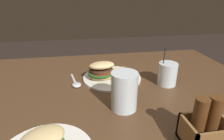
{
  "coord_description": "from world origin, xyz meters",
  "views": [
    {
      "loc": [
        0.03,
        0.63,
        1.13
      ],
      "look_at": [
        -0.1,
        -0.18,
        0.78
      ],
      "focal_mm": 30.0,
      "sensor_mm": 36.0,
      "label": 1
    }
  ],
  "objects": [
    {
      "name": "meal_plate_near",
      "position": [
        -0.08,
        -0.18,
        0.76
      ],
      "size": [
        0.28,
        0.28,
        0.11
      ],
      "color": "white",
      "rests_on": "dining_table"
    },
    {
      "name": "juice_glass",
      "position": [
        -0.34,
        -0.09,
        0.78
      ],
      "size": [
        0.08,
        0.08,
        0.18
      ],
      "color": "silver",
      "rests_on": "dining_table"
    },
    {
      "name": "beer_glass",
      "position": [
        -0.1,
        0.07,
        0.8
      ],
      "size": [
        0.1,
        0.1,
        0.14
      ],
      "color": "silver",
      "rests_on": "dining_table"
    },
    {
      "name": "condiment_caddy",
      "position": [
        -0.29,
        0.27,
        0.78
      ],
      "size": [
        0.12,
        0.09,
        0.14
      ],
      "color": "brown",
      "rests_on": "dining_table"
    },
    {
      "name": "dining_table",
      "position": [
        0.0,
        0.0,
        0.6
      ],
      "size": [
        1.54,
        1.13,
        0.73
      ],
      "color": "#4C331E",
      "rests_on": "ground_plane"
    },
    {
      "name": "spoon",
      "position": [
        0.07,
        -0.14,
        0.74
      ],
      "size": [
        0.06,
        0.16,
        0.01
      ],
      "rotation": [
        0.0,
        0.0,
        1.77
      ],
      "color": "silver",
      "rests_on": "dining_table"
    }
  ]
}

